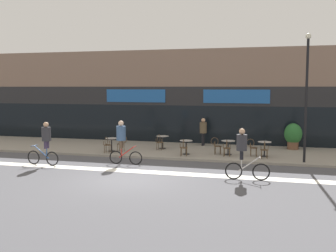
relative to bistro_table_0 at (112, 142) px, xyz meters
name	(u,v)px	position (x,y,z in m)	size (l,w,h in m)	color
ground_plane	(130,180)	(3.16, -5.63, -0.65)	(120.00, 120.00, 0.00)	#4C4C51
sidewalk_slab	(174,150)	(3.16, 1.62, -0.59)	(40.00, 5.50, 0.12)	gray
storefront_facade	(190,97)	(3.16, 6.34, 2.38)	(40.00, 4.06, 6.09)	#7F6656
bike_lane_stripe	(142,172)	(3.16, -4.09, -0.65)	(36.00, 0.70, 0.01)	silver
bistro_table_0	(112,142)	(0.00, 0.00, 0.00)	(0.70, 0.70, 0.74)	black
bistro_table_1	(163,139)	(2.48, 1.69, 0.00)	(0.71, 0.71, 0.74)	black
bistro_table_2	(186,144)	(4.23, 0.10, 0.00)	(0.68, 0.68, 0.75)	black
bistro_table_3	(228,145)	(6.41, 0.54, 0.01)	(0.72, 0.72, 0.75)	black
bistro_table_4	(265,146)	(8.28, 0.47, 0.02)	(0.69, 0.69, 0.77)	black
cafe_chair_0_near	(107,144)	(0.00, -0.63, -0.01)	(0.42, 0.58, 0.90)	#4C3823
cafe_chair_0_side	(122,142)	(0.63, 0.00, -0.01)	(0.58, 0.42, 0.90)	#4C3823
cafe_chair_1_near	(159,141)	(2.47, 1.07, -0.01)	(0.44, 0.59, 0.90)	#4C3823
cafe_chair_2_near	(184,146)	(4.24, -0.53, -0.01)	(0.44, 0.59, 0.90)	#4C3823
cafe_chair_3_near	(227,147)	(6.41, -0.08, -0.01)	(0.41, 0.58, 0.90)	#4C3823
cafe_chair_3_side	(216,145)	(5.78, 0.54, -0.01)	(0.58, 0.41, 0.90)	#4C3823
cafe_chair_4_near	(264,148)	(8.29, -0.15, -0.01)	(0.43, 0.59, 0.90)	#4C3823
cafe_chair_4_side	(252,146)	(7.66, 0.46, -0.01)	(0.60, 0.45, 0.90)	#4C3823
planter_pot	(293,135)	(9.82, 3.39, 0.28)	(1.00, 1.00, 1.50)	brown
lamp_post	(307,90)	(10.15, -0.63, 2.91)	(0.26, 0.26, 6.05)	black
cyclist_0	(122,138)	(1.71, -2.73, 0.60)	(1.64, 0.51, 2.10)	black
cyclist_1	(243,151)	(7.55, -4.49, 0.52)	(1.76, 0.51, 2.06)	black
cyclist_2	(45,140)	(-1.68, -3.92, 0.54)	(1.72, 0.51, 2.06)	black
pedestrian_near_end	(203,129)	(4.56, 3.50, 0.47)	(0.46, 0.46, 1.68)	black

